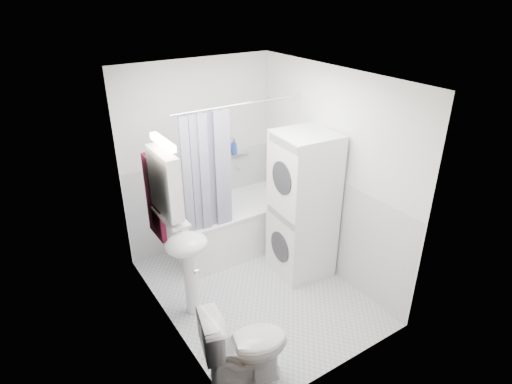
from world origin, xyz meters
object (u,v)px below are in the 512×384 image
toilet (245,345)px  washer_dryer (303,206)px  sink (188,256)px  bathtub (238,222)px

toilet → washer_dryer: bearing=-39.4°
washer_dryer → toilet: size_ratio=2.30×
sink → washer_dryer: (1.43, -0.03, 0.17)m
bathtub → toilet: 2.12m
bathtub → sink: sink is taller
bathtub → washer_dryer: size_ratio=0.96×
sink → washer_dryer: washer_dryer is taller
bathtub → toilet: bearing=-119.1°
sink → washer_dryer: 1.44m
toilet → sink: bearing=17.0°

